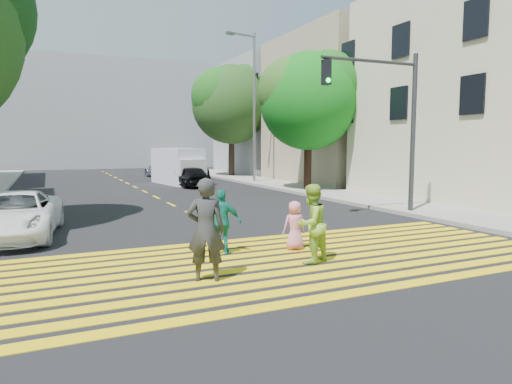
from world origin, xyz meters
TOP-DOWN VIEW (x-y plane):
  - ground at (0.00, 0.00)m, footprint 120.00×120.00m
  - sidewalk_right at (8.50, 15.00)m, footprint 3.00×60.00m
  - crosswalk at (0.00, 1.28)m, footprint 13.40×5.30m
  - lane_line at (0.00, 22.50)m, footprint 0.12×34.40m
  - building_right_cream at (15.00, 8.00)m, footprint 10.00×10.00m
  - building_right_tan at (15.00, 19.00)m, footprint 10.00×10.00m
  - building_right_grey at (15.00, 30.00)m, footprint 10.00×10.00m
  - backdrop_block at (0.00, 48.00)m, footprint 30.00×8.00m
  - tree_right_near at (8.39, 14.28)m, footprint 7.24×7.03m
  - tree_right_far at (8.70, 26.65)m, footprint 6.89×6.28m
  - pedestrian_man at (-2.15, 0.58)m, footprint 0.85×0.71m
  - pedestrian_woman at (0.39, 0.92)m, footprint 1.04×0.93m
  - pedestrian_child at (0.68, 2.17)m, footprint 0.64×0.45m
  - pedestrian_extra at (-1.12, 2.50)m, footprint 0.99×0.74m
  - white_sedan at (-5.75, 6.59)m, footprint 2.71×4.92m
  - dark_car_near at (3.12, 19.76)m, footprint 1.83×3.95m
  - silver_car at (3.40, 28.70)m, footprint 2.24×4.53m
  - dark_car_parked at (4.91, 24.73)m, footprint 2.00×4.44m
  - white_van at (3.03, 21.92)m, footprint 2.55×5.22m
  - traffic_signal at (6.42, 5.49)m, footprint 4.03×0.37m
  - street_lamp at (7.64, 20.44)m, footprint 2.23×0.64m

SIDE VIEW (x-z plane):
  - ground at x=0.00m, z-range 0.00..0.00m
  - lane_line at x=0.00m, z-range 0.00..0.01m
  - crosswalk at x=0.00m, z-range 0.00..0.01m
  - sidewalk_right at x=8.50m, z-range 0.00..0.15m
  - pedestrian_child at x=0.68m, z-range 0.00..1.23m
  - silver_car at x=3.40m, z-range 0.00..1.27m
  - white_sedan at x=-5.75m, z-range 0.00..1.31m
  - dark_car_near at x=3.12m, z-range 0.00..1.31m
  - dark_car_parked at x=4.91m, z-range 0.00..1.41m
  - pedestrian_extra at x=-1.12m, z-range 0.00..1.56m
  - pedestrian_woman at x=0.39m, z-range 0.00..1.75m
  - pedestrian_man at x=-2.15m, z-range 0.00..2.00m
  - white_van at x=3.03m, z-range -0.06..2.30m
  - traffic_signal at x=6.42m, z-range 0.87..6.77m
  - building_right_cream at x=15.00m, z-range 0.00..10.00m
  - building_right_tan at x=15.00m, z-range 0.00..10.00m
  - building_right_grey at x=15.00m, z-range 0.00..10.00m
  - tree_right_near at x=8.39m, z-range 1.37..9.15m
  - street_lamp at x=7.64m, z-range 0.73..10.63m
  - backdrop_block at x=0.00m, z-range 0.00..12.00m
  - tree_right_far at x=8.70m, z-range 1.58..10.62m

